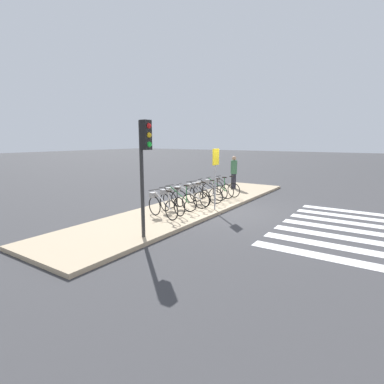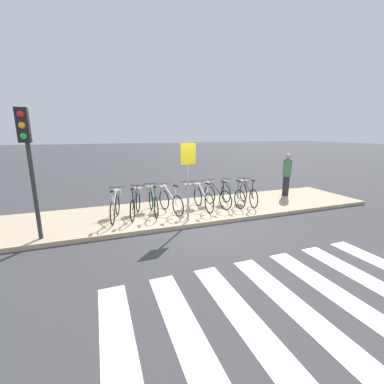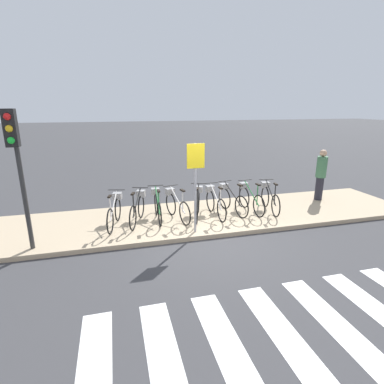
% 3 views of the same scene
% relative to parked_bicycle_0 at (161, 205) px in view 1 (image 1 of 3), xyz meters
% --- Properties ---
extents(ground_plane, '(120.00, 120.00, 0.00)m').
position_rel_parked_bicycle_0_xyz_m(ground_plane, '(2.34, -1.27, -0.55)').
color(ground_plane, '#38383A').
extents(sidewalk, '(13.50, 2.83, 0.12)m').
position_rel_parked_bicycle_0_xyz_m(sidewalk, '(2.34, 0.15, -0.49)').
color(sidewalk, tan).
rests_on(sidewalk, ground_plane).
extents(parked_bicycle_0, '(0.53, 1.56, 0.98)m').
position_rel_parked_bicycle_0_xyz_m(parked_bicycle_0, '(0.00, 0.00, 0.00)').
color(parked_bicycle_0, black).
rests_on(parked_bicycle_0, sidewalk).
extents(parked_bicycle_1, '(0.65, 1.52, 0.98)m').
position_rel_parked_bicycle_0_xyz_m(parked_bicycle_1, '(0.63, 0.08, 0.00)').
color(parked_bicycle_1, black).
rests_on(parked_bicycle_1, sidewalk).
extents(parked_bicycle_2, '(0.46, 1.59, 0.98)m').
position_rel_parked_bicycle_0_xyz_m(parked_bicycle_2, '(1.19, 0.19, 0.00)').
color(parked_bicycle_2, black).
rests_on(parked_bicycle_2, sidewalk).
extents(parked_bicycle_3, '(0.54, 1.56, 0.98)m').
position_rel_parked_bicycle_0_xyz_m(parked_bicycle_3, '(1.71, 0.07, 0.00)').
color(parked_bicycle_3, black).
rests_on(parked_bicycle_3, sidewalk).
extents(parked_bicycle_4, '(0.64, 1.52, 0.98)m').
position_rel_parked_bicycle_0_xyz_m(parked_bicycle_4, '(2.37, 0.10, 0.00)').
color(parked_bicycle_4, black).
rests_on(parked_bicycle_4, sidewalk).
extents(parked_bicycle_5, '(0.46, 1.59, 0.98)m').
position_rel_parked_bicycle_0_xyz_m(parked_bicycle_5, '(2.87, 0.05, 0.00)').
color(parked_bicycle_5, black).
rests_on(parked_bicycle_5, sidewalk).
extents(parked_bicycle_6, '(0.50, 1.57, 0.98)m').
position_rel_parked_bicycle_0_xyz_m(parked_bicycle_6, '(3.45, 0.18, 0.00)').
color(parked_bicycle_6, black).
rests_on(parked_bicycle_6, sidewalk).
extents(parked_bicycle_7, '(0.46, 1.59, 0.98)m').
position_rel_parked_bicycle_0_xyz_m(parked_bicycle_7, '(4.04, 0.13, 0.00)').
color(parked_bicycle_7, black).
rests_on(parked_bicycle_7, sidewalk).
extents(parked_bicycle_8, '(0.46, 1.58, 0.98)m').
position_rel_parked_bicycle_0_xyz_m(parked_bicycle_8, '(4.65, 0.03, 0.00)').
color(parked_bicycle_8, black).
rests_on(parked_bicycle_8, sidewalk).
extents(pedestrian, '(0.34, 0.34, 1.74)m').
position_rel_parked_bicycle_0_xyz_m(pedestrian, '(6.88, 0.60, 0.49)').
color(pedestrian, '#23232D').
rests_on(pedestrian, sidewalk).
extents(traffic_light, '(0.24, 0.40, 3.10)m').
position_rel_parked_bicycle_0_xyz_m(traffic_light, '(-1.88, -1.04, 1.81)').
color(traffic_light, '#2D2D2D').
rests_on(traffic_light, sidewalk).
extents(sign_post, '(0.44, 0.07, 2.29)m').
position_rel_parked_bicycle_0_xyz_m(sign_post, '(2.00, -0.98, 1.12)').
color(sign_post, '#99999E').
rests_on(sign_post, sidewalk).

